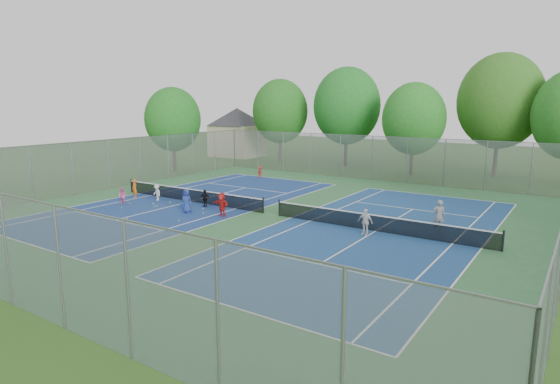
# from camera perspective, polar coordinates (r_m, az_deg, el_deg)

# --- Properties ---
(ground) EXTENTS (120.00, 120.00, 0.00)m
(ground) POSITION_cam_1_polar(r_m,az_deg,el_deg) (29.57, -1.08, -2.78)
(ground) COLOR #2C551A
(ground) RESTS_ON ground
(court_pad) EXTENTS (32.00, 32.00, 0.01)m
(court_pad) POSITION_cam_1_polar(r_m,az_deg,el_deg) (29.57, -1.08, -2.77)
(court_pad) COLOR #30663A
(court_pad) RESTS_ON ground
(court_left) EXTENTS (10.97, 23.77, 0.01)m
(court_left) POSITION_cam_1_polar(r_m,az_deg,el_deg) (33.95, -10.83, -1.14)
(court_left) COLOR navy
(court_left) RESTS_ON court_pad
(court_right) EXTENTS (10.97, 23.77, 0.01)m
(court_right) POSITION_cam_1_polar(r_m,az_deg,el_deg) (26.34, 11.58, -4.70)
(court_right) COLOR navy
(court_right) RESTS_ON court_pad
(net_left) EXTENTS (12.87, 0.10, 0.91)m
(net_left) POSITION_cam_1_polar(r_m,az_deg,el_deg) (33.86, -10.86, -0.42)
(net_left) COLOR black
(net_left) RESTS_ON ground
(net_right) EXTENTS (12.87, 0.10, 0.91)m
(net_right) POSITION_cam_1_polar(r_m,az_deg,el_deg) (26.23, 11.62, -3.78)
(net_right) COLOR black
(net_right) RESTS_ON ground
(fence_north) EXTENTS (32.00, 0.10, 4.00)m
(fence_north) POSITION_cam_1_polar(r_m,az_deg,el_deg) (43.14, 11.15, 4.08)
(fence_north) COLOR gray
(fence_north) RESTS_ON ground
(fence_south) EXTENTS (32.00, 0.10, 4.00)m
(fence_south) POSITION_cam_1_polar(r_m,az_deg,el_deg) (18.75, -30.39, -6.16)
(fence_south) COLOR gray
(fence_south) RESTS_ON ground
(fence_west) EXTENTS (0.10, 32.00, 4.00)m
(fence_west) POSITION_cam_1_polar(r_m,az_deg,el_deg) (40.38, -20.11, 3.15)
(fence_west) COLOR gray
(fence_west) RESTS_ON ground
(house) EXTENTS (11.03, 11.03, 7.30)m
(house) POSITION_cam_1_polar(r_m,az_deg,el_deg) (61.21, -5.25, 8.31)
(house) COLOR #B7A88C
(house) RESTS_ON ground
(tree_nw) EXTENTS (6.40, 6.40, 9.58)m
(tree_nw) POSITION_cam_1_polar(r_m,az_deg,el_deg) (54.80, 0.00, 9.80)
(tree_nw) COLOR #443326
(tree_nw) RESTS_ON ground
(tree_nl) EXTENTS (7.20, 7.20, 10.69)m
(tree_nl) POSITION_cam_1_polar(r_m,az_deg,el_deg) (51.69, 8.16, 10.34)
(tree_nl) COLOR #443326
(tree_nl) RESTS_ON ground
(tree_nc) EXTENTS (6.00, 6.00, 8.85)m
(tree_nc) POSITION_cam_1_polar(r_m,az_deg,el_deg) (46.88, 15.98, 8.57)
(tree_nc) COLOR #443326
(tree_nc) RESTS_ON ground
(tree_nr) EXTENTS (7.60, 7.60, 11.42)m
(tree_nr) POSITION_cam_1_polar(r_m,az_deg,el_deg) (48.15, 25.27, 9.97)
(tree_nr) COLOR #443326
(tree_nr) RESTS_ON ground
(tree_side_w) EXTENTS (5.60, 5.60, 8.47)m
(tree_side_w) POSITION_cam_1_polar(r_m,az_deg,el_deg) (48.82, -12.94, 8.61)
(tree_side_w) COLOR #443326
(tree_side_w) RESTS_ON ground
(ball_crate) EXTENTS (0.47, 0.47, 0.31)m
(ball_crate) POSITION_cam_1_polar(r_m,az_deg,el_deg) (31.97, -11.47, -1.67)
(ball_crate) COLOR blue
(ball_crate) RESTS_ON ground
(ball_hopper) EXTENTS (0.34, 0.34, 0.53)m
(ball_hopper) POSITION_cam_1_polar(r_m,az_deg,el_deg) (32.27, -11.48, -1.35)
(ball_hopper) COLOR #227E33
(ball_hopper) RESTS_ON ground
(student_a) EXTENTS (0.56, 0.44, 1.36)m
(student_a) POSITION_cam_1_polar(r_m,az_deg,el_deg) (36.28, -17.30, 0.39)
(student_a) COLOR orange
(student_a) RESTS_ON ground
(student_b) EXTENTS (0.64, 0.52, 1.22)m
(student_b) POSITION_cam_1_polar(r_m,az_deg,el_deg) (34.10, -18.67, -0.46)
(student_b) COLOR #EA5B9C
(student_b) RESTS_ON ground
(student_c) EXTENTS (0.81, 0.55, 1.16)m
(student_c) POSITION_cam_1_polar(r_m,az_deg,el_deg) (34.79, -14.78, -0.08)
(student_c) COLOR silver
(student_c) RESTS_ON ground
(student_d) EXTENTS (0.71, 0.33, 1.19)m
(student_d) POSITION_cam_1_polar(r_m,az_deg,el_deg) (32.05, -9.15, -0.75)
(student_d) COLOR black
(student_d) RESTS_ON ground
(student_e) EXTENTS (0.84, 0.65, 1.53)m
(student_e) POSITION_cam_1_polar(r_m,az_deg,el_deg) (30.52, -11.34, -1.09)
(student_e) COLOR navy
(student_e) RESTS_ON ground
(student_f) EXTENTS (1.45, 0.71, 1.50)m
(student_f) POSITION_cam_1_polar(r_m,az_deg,el_deg) (29.20, -7.10, -1.53)
(student_f) COLOR red
(student_f) RESTS_ON ground
(child_far_baseline) EXTENTS (0.77, 0.58, 1.07)m
(child_far_baseline) POSITION_cam_1_polar(r_m,az_deg,el_deg) (43.71, -2.42, 2.42)
(child_far_baseline) COLOR #B4191B
(child_far_baseline) RESTS_ON ground
(instructor) EXTENTS (0.77, 0.65, 1.79)m
(instructor) POSITION_cam_1_polar(r_m,az_deg,el_deg) (26.96, 18.80, -2.78)
(instructor) COLOR gray
(instructor) RESTS_ON ground
(teen_court_b) EXTENTS (0.86, 0.40, 1.43)m
(teen_court_b) POSITION_cam_1_polar(r_m,az_deg,el_deg) (25.40, 10.34, -3.60)
(teen_court_b) COLOR silver
(teen_court_b) RESTS_ON ground
(tennis_ball_0) EXTENTS (0.07, 0.07, 0.07)m
(tennis_ball_0) POSITION_cam_1_polar(r_m,az_deg,el_deg) (33.63, -13.29, -1.33)
(tennis_ball_0) COLOR gold
(tennis_ball_0) RESTS_ON ground
(tennis_ball_1) EXTENTS (0.07, 0.07, 0.07)m
(tennis_ball_1) POSITION_cam_1_polar(r_m,az_deg,el_deg) (32.51, -23.97, -2.42)
(tennis_ball_1) COLOR #B2C12C
(tennis_ball_1) RESTS_ON ground
(tennis_ball_2) EXTENTS (0.07, 0.07, 0.07)m
(tennis_ball_2) POSITION_cam_1_polar(r_m,az_deg,el_deg) (34.26, -17.86, -1.34)
(tennis_ball_2) COLOR #C9D631
(tennis_ball_2) RESTS_ON ground
(tennis_ball_3) EXTENTS (0.07, 0.07, 0.07)m
(tennis_ball_3) POSITION_cam_1_polar(r_m,az_deg,el_deg) (31.39, -9.37, -2.05)
(tennis_ball_3) COLOR yellow
(tennis_ball_3) RESTS_ON ground
(tennis_ball_4) EXTENTS (0.07, 0.07, 0.07)m
(tennis_ball_4) POSITION_cam_1_polar(r_m,az_deg,el_deg) (33.93, -13.28, -1.22)
(tennis_ball_4) COLOR #B1CD2F
(tennis_ball_4) RESTS_ON ground
(tennis_ball_5) EXTENTS (0.07, 0.07, 0.07)m
(tennis_ball_5) POSITION_cam_1_polar(r_m,az_deg,el_deg) (33.15, -18.73, -1.80)
(tennis_ball_5) COLOR #CBEB36
(tennis_ball_5) RESTS_ON ground
(tennis_ball_6) EXTENTS (0.07, 0.07, 0.07)m
(tennis_ball_6) POSITION_cam_1_polar(r_m,az_deg,el_deg) (32.83, -14.75, -1.70)
(tennis_ball_6) COLOR #CEF138
(tennis_ball_6) RESTS_ON ground
(tennis_ball_7) EXTENTS (0.07, 0.07, 0.07)m
(tennis_ball_7) POSITION_cam_1_polar(r_m,az_deg,el_deg) (29.90, -18.12, -3.11)
(tennis_ball_7) COLOR gold
(tennis_ball_7) RESTS_ON ground
(tennis_ball_8) EXTENTS (0.07, 0.07, 0.07)m
(tennis_ball_8) POSITION_cam_1_polar(r_m,az_deg,el_deg) (30.20, -9.36, -2.57)
(tennis_ball_8) COLOR yellow
(tennis_ball_8) RESTS_ON ground
(tennis_ball_9) EXTENTS (0.07, 0.07, 0.07)m
(tennis_ball_9) POSITION_cam_1_polar(r_m,az_deg,el_deg) (32.73, -15.06, -1.75)
(tennis_ball_9) COLOR #BCD030
(tennis_ball_9) RESTS_ON ground
(tennis_ball_10) EXTENTS (0.07, 0.07, 0.07)m
(tennis_ball_10) POSITION_cam_1_polar(r_m,az_deg,el_deg) (28.56, -12.18, -3.46)
(tennis_ball_10) COLOR #D3F338
(tennis_ball_10) RESTS_ON ground
(tennis_ball_11) EXTENTS (0.07, 0.07, 0.07)m
(tennis_ball_11) POSITION_cam_1_polar(r_m,az_deg,el_deg) (33.66, -15.20, -1.41)
(tennis_ball_11) COLOR #D2F438
(tennis_ball_11) RESTS_ON ground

